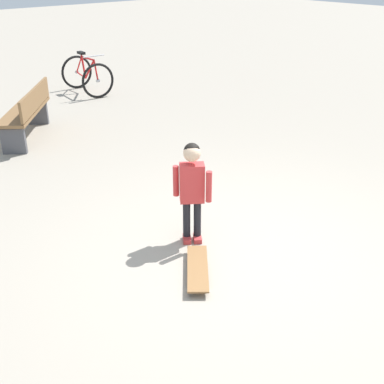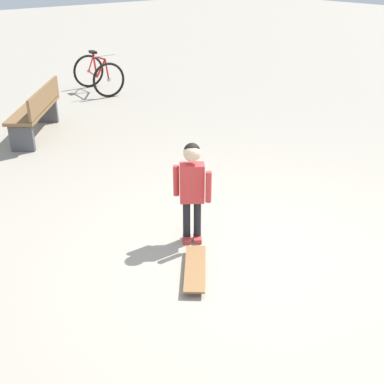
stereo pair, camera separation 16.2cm
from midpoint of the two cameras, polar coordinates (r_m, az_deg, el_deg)
ground_plane at (r=4.80m, az=5.65°, el=-7.42°), size 50.00×50.00×0.00m
child_person at (r=4.70m, az=-0.98°, el=1.15°), size 0.37×0.28×1.06m
skateboard at (r=4.48m, az=-0.38°, el=-9.08°), size 0.67×0.62×0.07m
bicycle_near at (r=10.67m, az=-12.84°, el=13.41°), size 1.12×0.80×0.85m
street_bench at (r=8.15m, az=-19.54°, el=8.95°), size 1.52×1.35×0.80m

